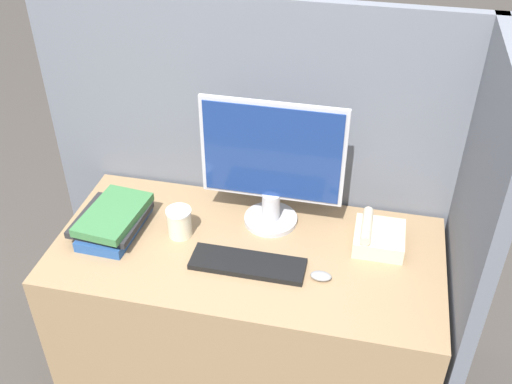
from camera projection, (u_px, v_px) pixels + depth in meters
name	position (u px, v px, depth m)	size (l,w,h in m)	color
cubicle_panel_rear	(268.00, 185.00, 2.40)	(1.78, 0.04, 1.51)	slate
cubicle_panel_right	(460.00, 269.00, 2.01)	(0.04, 0.72, 1.51)	slate
desk	(248.00, 319.00, 2.34)	(1.38, 0.66, 0.73)	#937551
monitor	(272.00, 166.00, 2.11)	(0.51, 0.20, 0.50)	#B7B7BC
keyboard	(248.00, 264.00, 2.05)	(0.39, 0.12, 0.02)	black
mouse	(321.00, 276.00, 1.99)	(0.07, 0.05, 0.02)	gray
coffee_cup	(179.00, 222.00, 2.16)	(0.09, 0.09, 0.11)	beige
book_stack	(113.00, 220.00, 2.18)	(0.24, 0.31, 0.09)	#264C8C
desk_telephone	(378.00, 237.00, 2.12)	(0.18, 0.18, 0.10)	beige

